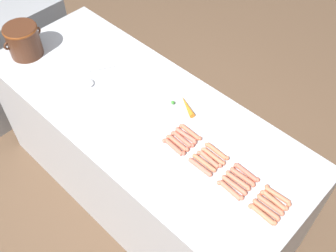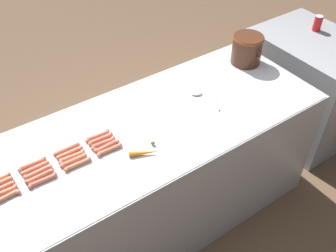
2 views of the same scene
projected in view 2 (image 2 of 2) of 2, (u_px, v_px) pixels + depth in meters
ground_plane at (158, 212)px, 2.85m from camera, size 20.00×20.00×0.00m
griddle_counter at (157, 173)px, 2.55m from camera, size 0.85×2.14×0.91m
back_cabinet at (305, 87)px, 3.28m from camera, size 0.94×0.69×0.91m
hot_dog_1 at (32, 164)px, 1.98m from camera, size 0.03×0.16×0.02m
hot_dog_2 at (67, 149)px, 2.06m from camera, size 0.02×0.16×0.02m
hot_dog_3 at (97, 136)px, 2.13m from camera, size 0.03×0.16×0.02m
hot_dog_5 at (35, 168)px, 1.95m from camera, size 0.03×0.16×0.02m
hot_dog_6 at (70, 153)px, 2.04m from camera, size 0.03×0.16×0.02m
hot_dog_7 at (101, 139)px, 2.12m from camera, size 0.03×0.16×0.02m
hot_dog_8 at (0, 189)px, 1.85m from camera, size 0.03×0.16×0.02m
hot_dog_9 at (38, 172)px, 1.94m from camera, size 0.03×0.16×0.02m
hot_dog_10 at (72, 157)px, 2.01m from camera, size 0.03×0.15×0.02m
hot_dog_11 at (103, 143)px, 2.09m from camera, size 0.03×0.16×0.02m
hot_dog_12 at (2, 193)px, 1.84m from camera, size 0.03×0.16×0.02m
hot_dog_13 at (40, 176)px, 1.91m from camera, size 0.03×0.16×0.02m
hot_dog_14 at (73, 161)px, 1.99m from camera, size 0.03×0.16×0.02m
hot_dog_15 at (107, 146)px, 2.07m from camera, size 0.03×0.16×0.02m
hot_dog_16 at (5, 198)px, 1.82m from camera, size 0.03×0.16×0.02m
hot_dog_17 at (42, 181)px, 1.89m from camera, size 0.03×0.16×0.02m
hot_dog_18 at (78, 164)px, 1.97m from camera, size 0.03×0.16×0.02m
hot_dog_19 at (109, 150)px, 2.05m from camera, size 0.03×0.16×0.02m
bean_pot at (247, 48)px, 2.64m from camera, size 0.27×0.22×0.21m
serving_spoon at (203, 95)px, 2.42m from camera, size 0.25×0.17×0.02m
carrot at (145, 152)px, 2.03m from camera, size 0.10×0.17×0.03m
soda_can at (318, 23)px, 3.05m from camera, size 0.07×0.07×0.13m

